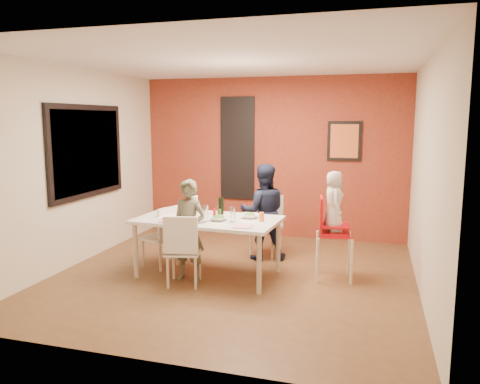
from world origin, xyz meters
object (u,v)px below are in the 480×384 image
(dining_table, at_px, (208,223))
(chair_left, at_px, (164,234))
(chair_far, at_px, (268,222))
(paper_towel_roll, at_px, (193,207))
(wine_bottle, at_px, (221,208))
(child_near, at_px, (189,230))
(chair_near, at_px, (183,247))
(high_chair, at_px, (331,230))
(child_far, at_px, (263,212))
(toddler, at_px, (334,201))

(dining_table, xyz_separation_m, chair_left, (-0.69, 0.13, -0.21))
(chair_far, distance_m, paper_towel_roll, 1.43)
(wine_bottle, distance_m, paper_towel_roll, 0.36)
(child_near, bearing_deg, paper_towel_roll, 104.38)
(chair_near, distance_m, wine_bottle, 0.74)
(wine_bottle, bearing_deg, high_chair, 9.87)
(chair_left, distance_m, high_chair, 2.22)
(child_near, height_order, child_far, child_far)
(chair_near, relative_size, chair_left, 1.04)
(high_chair, distance_m, child_near, 1.77)
(child_near, bearing_deg, toddler, 27.73)
(chair_near, relative_size, high_chair, 0.84)
(chair_far, bearing_deg, dining_table, -107.14)
(high_chair, height_order, toddler, toddler)
(dining_table, height_order, child_near, child_near)
(child_near, bearing_deg, child_far, 68.57)
(child_far, bearing_deg, high_chair, 131.98)
(chair_far, height_order, toddler, toddler)
(chair_near, relative_size, paper_towel_roll, 3.02)
(dining_table, xyz_separation_m, paper_towel_roll, (-0.18, -0.05, 0.21))
(child_far, bearing_deg, wine_bottle, 47.86)
(dining_table, height_order, toddler, toddler)
(child_near, distance_m, toddler, 1.84)
(dining_table, distance_m, high_chair, 1.55)
(child_near, distance_m, child_far, 1.33)
(chair_near, bearing_deg, child_near, -98.34)
(toddler, bearing_deg, chair_far, 36.13)
(high_chair, bearing_deg, toddler, -84.64)
(chair_left, bearing_deg, child_far, 141.79)
(dining_table, distance_m, child_far, 1.03)
(chair_far, height_order, child_far, child_far)
(paper_towel_roll, bearing_deg, child_near, -84.99)
(dining_table, height_order, chair_far, chair_far)
(wine_bottle, bearing_deg, dining_table, -152.15)
(wine_bottle, bearing_deg, chair_far, 70.51)
(wine_bottle, bearing_deg, child_far, 66.02)
(chair_far, xyz_separation_m, child_far, (-0.01, -0.24, 0.19))
(chair_left, relative_size, wine_bottle, 3.20)
(chair_far, height_order, wine_bottle, wine_bottle)
(high_chair, distance_m, paper_towel_roll, 1.76)
(child_far, height_order, paper_towel_roll, child_far)
(toddler, distance_m, wine_bottle, 1.42)
(wine_bottle, bearing_deg, toddler, 9.94)
(chair_near, height_order, wine_bottle, wine_bottle)
(dining_table, height_order, child_far, child_far)
(chair_near, xyz_separation_m, child_far, (0.66, 1.37, 0.20))
(dining_table, relative_size, child_far, 1.35)
(chair_near, bearing_deg, paper_towel_roll, -97.93)
(dining_table, xyz_separation_m, high_chair, (1.52, 0.32, -0.06))
(dining_table, bearing_deg, chair_far, 65.22)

